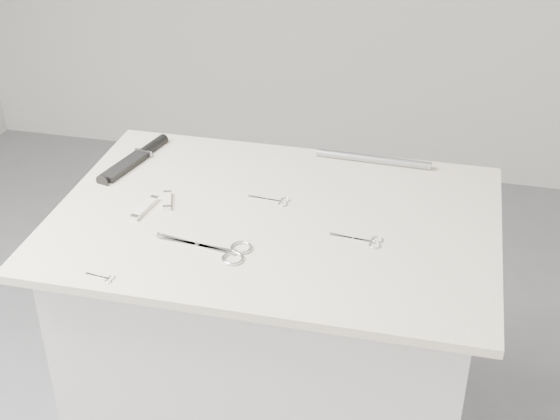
% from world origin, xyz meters
% --- Properties ---
extents(plinth, '(0.90, 0.60, 0.90)m').
position_xyz_m(plinth, '(0.00, 0.00, 0.45)').
color(plinth, silver).
rests_on(plinth, ground).
extents(display_board, '(1.00, 0.70, 0.02)m').
position_xyz_m(display_board, '(0.00, 0.00, 0.91)').
color(display_board, beige).
rests_on(display_board, plinth).
extents(large_shears, '(0.21, 0.09, 0.01)m').
position_xyz_m(large_shears, '(-0.07, -0.16, 0.92)').
color(large_shears, silver).
rests_on(large_shears, display_board).
extents(embroidery_scissors_a, '(0.11, 0.05, 0.00)m').
position_xyz_m(embroidery_scissors_a, '(0.21, -0.06, 0.92)').
color(embroidery_scissors_a, silver).
rests_on(embroidery_scissors_a, display_board).
extents(embroidery_scissors_b, '(0.10, 0.04, 0.00)m').
position_xyz_m(embroidery_scissors_b, '(-0.01, 0.07, 0.92)').
color(embroidery_scissors_b, silver).
rests_on(embroidery_scissors_b, display_board).
extents(tiny_scissors, '(0.06, 0.03, 0.00)m').
position_xyz_m(tiny_scissors, '(-0.28, -0.31, 0.92)').
color(tiny_scissors, silver).
rests_on(tiny_scissors, display_board).
extents(sheathed_knife, '(0.10, 0.25, 0.03)m').
position_xyz_m(sheathed_knife, '(-0.40, 0.19, 0.93)').
color(sheathed_knife, black).
rests_on(sheathed_knife, display_board).
extents(pocket_knife_a, '(0.04, 0.10, 0.01)m').
position_xyz_m(pocket_knife_a, '(-0.30, -0.04, 0.93)').
color(pocket_knife_a, silver).
rests_on(pocket_knife_a, display_board).
extents(pocket_knife_b, '(0.04, 0.08, 0.01)m').
position_xyz_m(pocket_knife_b, '(-0.26, 0.00, 0.92)').
color(pocket_knife_b, silver).
rests_on(pocket_knife_b, display_board).
extents(metal_rail, '(0.30, 0.03, 0.02)m').
position_xyz_m(metal_rail, '(0.18, 0.31, 0.93)').
color(metal_rail, '#909398').
rests_on(metal_rail, display_board).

